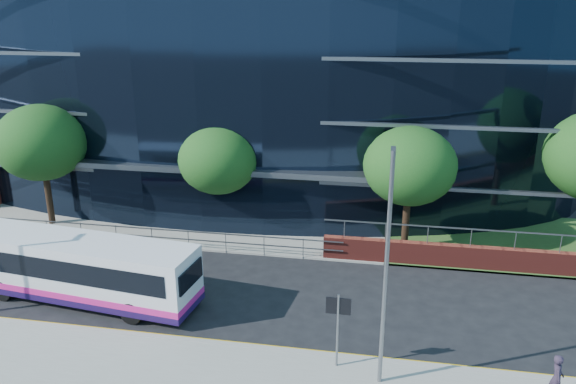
% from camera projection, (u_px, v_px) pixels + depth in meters
% --- Properties ---
extents(ground, '(200.00, 200.00, 0.00)m').
position_uv_depth(ground, '(226.00, 331.00, 21.96)').
color(ground, black).
rests_on(ground, ground).
extents(kerb, '(80.00, 0.25, 0.16)m').
position_uv_depth(kerb, '(218.00, 344.00, 21.01)').
color(kerb, gray).
rests_on(kerb, ground).
extents(yellow_line_outer, '(80.00, 0.08, 0.01)m').
position_uv_depth(yellow_line_outer, '(220.00, 343.00, 21.22)').
color(yellow_line_outer, gold).
rests_on(yellow_line_outer, ground).
extents(yellow_line_inner, '(80.00, 0.08, 0.01)m').
position_uv_depth(yellow_line_inner, '(221.00, 341.00, 21.36)').
color(yellow_line_inner, gold).
rests_on(yellow_line_inner, ground).
extents(far_forecourt, '(50.00, 8.00, 0.10)m').
position_uv_depth(far_forecourt, '(180.00, 219.00, 33.20)').
color(far_forecourt, gray).
rests_on(far_forecourt, ground).
extents(glass_office, '(44.00, 23.10, 16.00)m').
position_uv_depth(glass_office, '(250.00, 65.00, 39.49)').
color(glass_office, black).
rests_on(glass_office, ground).
extents(guard_railings, '(24.00, 0.05, 1.10)m').
position_uv_depth(guard_railings, '(116.00, 230.00, 29.56)').
color(guard_railings, slate).
rests_on(guard_railings, ground).
extents(street_sign, '(0.85, 0.09, 2.80)m').
position_uv_depth(street_sign, '(338.00, 315.00, 19.04)').
color(street_sign, slate).
rests_on(street_sign, pavement_near).
extents(tree_far_a, '(4.95, 4.95, 6.98)m').
position_uv_depth(tree_far_a, '(41.00, 143.00, 30.96)').
color(tree_far_a, black).
rests_on(tree_far_a, ground).
extents(tree_far_b, '(4.29, 4.29, 6.05)m').
position_uv_depth(tree_far_b, '(218.00, 160.00, 29.96)').
color(tree_far_b, black).
rests_on(tree_far_b, ground).
extents(tree_far_c, '(4.62, 4.62, 6.51)m').
position_uv_depth(tree_far_c, '(410.00, 166.00, 27.72)').
color(tree_far_c, black).
rests_on(tree_far_c, ground).
extents(streetlight_east, '(0.15, 0.77, 8.00)m').
position_uv_depth(streetlight_east, '(386.00, 265.00, 17.51)').
color(streetlight_east, slate).
rests_on(streetlight_east, pavement_near).
extents(city_bus, '(10.52, 3.59, 2.79)m').
position_uv_depth(city_bus, '(83.00, 269.00, 23.80)').
color(city_bus, silver).
rests_on(city_bus, ground).
extents(pedestrian, '(0.46, 0.64, 1.64)m').
position_uv_depth(pedestrian, '(557.00, 378.00, 17.72)').
color(pedestrian, '#2B2031').
rests_on(pedestrian, pavement_near).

